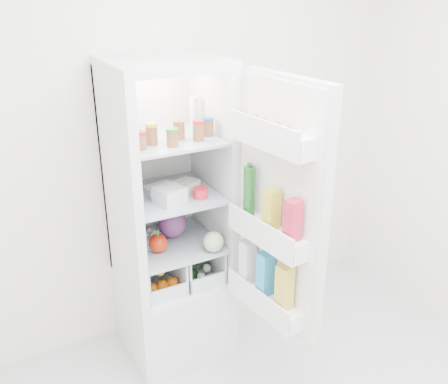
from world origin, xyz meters
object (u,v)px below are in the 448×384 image
mushroom_bowl (150,240)px  fridge_door (277,214)px  red_cabbage (172,224)px  refrigerator (169,249)px

mushroom_bowl → fridge_door: (0.46, -0.60, 0.31)m
red_cabbage → mushroom_bowl: 0.17m
red_cabbage → fridge_door: 0.75m
red_cabbage → fridge_door: (0.31, -0.64, 0.26)m
mushroom_bowl → fridge_door: 0.82m
red_cabbage → fridge_door: fridge_door is taller
red_cabbage → fridge_door: size_ratio=0.13×
mushroom_bowl → fridge_door: fridge_door is taller
refrigerator → mushroom_bowl: 0.18m
refrigerator → fridge_door: refrigerator is taller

